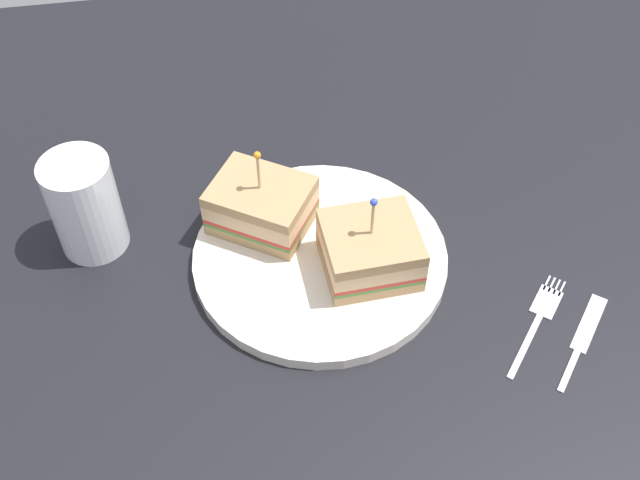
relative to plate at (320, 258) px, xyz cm
name	(u,v)px	position (x,y,z in cm)	size (l,w,h in cm)	color
ground_plane	(320,268)	(0.00, 0.00, -1.66)	(103.31, 103.31, 2.00)	black
plate	(320,258)	(0.00, 0.00, 0.00)	(25.04, 25.04, 1.33)	silver
sandwich_half_front	(370,250)	(2.44, 4.40, 3.16)	(8.50, 9.14, 9.36)	tan
sandwich_half_back	(261,205)	(-5.03, -5.06, 3.18)	(11.24, 11.88, 9.61)	tan
drink_glass	(86,208)	(-6.47, -21.95, 4.23)	(6.74, 6.74, 10.58)	silver
fork	(541,314)	(9.84, 19.34, -0.49)	(10.63, 9.07, 0.35)	silver
knife	(583,336)	(12.88, 22.36, -0.49)	(9.83, 8.33, 0.35)	silver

